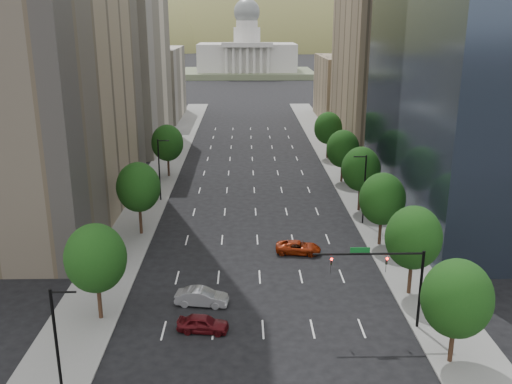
{
  "coord_description": "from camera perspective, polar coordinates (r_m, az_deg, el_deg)",
  "views": [
    {
      "loc": [
        -1.46,
        -11.25,
        24.88
      ],
      "look_at": [
        -0.3,
        43.21,
        8.0
      ],
      "focal_mm": 39.14,
      "sensor_mm": 36.0,
      "label": 1
    }
  ],
  "objects": [
    {
      "name": "streetlight_ls",
      "position": [
        39.0,
        -19.58,
        -14.8
      ],
      "size": [
        1.7,
        0.2,
        9.0
      ],
      "color": "black",
      "rests_on": "ground"
    },
    {
      "name": "tree_right_3",
      "position": [
        75.34,
        10.67,
        2.32
      ],
      "size": [
        5.2,
        5.2,
        8.89
      ],
      "color": "#382316",
      "rests_on": "ground"
    },
    {
      "name": "capitol",
      "position": [
        261.47,
        -0.92,
        13.64
      ],
      "size": [
        60.0,
        40.0,
        35.2
      ],
      "color": "#596647",
      "rests_on": "ground"
    },
    {
      "name": "tree_left_0",
      "position": [
        48.93,
        -16.07,
        -6.52
      ],
      "size": [
        5.2,
        5.2,
        8.75
      ],
      "color": "#382316",
      "rests_on": "ground"
    },
    {
      "name": "sidewalk_right",
      "position": [
        77.33,
        11.53,
        -1.85
      ],
      "size": [
        6.0,
        200.0,
        0.15
      ],
      "primitive_type": "cube",
      "color": "slate",
      "rests_on": "ground"
    },
    {
      "name": "tree_right_2",
      "position": [
        64.2,
        12.78,
        -0.7
      ],
      "size": [
        5.2,
        5.2,
        8.61
      ],
      "color": "#382316",
      "rests_on": "ground"
    },
    {
      "name": "streetlight_rn",
      "position": [
        70.8,
        10.98,
        0.45
      ],
      "size": [
        1.7,
        0.2,
        9.0
      ],
      "color": "black",
      "rests_on": "ground"
    },
    {
      "name": "tree_right_4",
      "position": [
        88.79,
        8.87,
        4.38
      ],
      "size": [
        5.2,
        5.2,
        8.46
      ],
      "color": "#382316",
      "rests_on": "ground"
    },
    {
      "name": "car_maroon",
      "position": [
        47.78,
        -5.44,
        -13.23
      ],
      "size": [
        4.49,
        2.28,
        1.46
      ],
      "primitive_type": "imported",
      "rotation": [
        0.0,
        0.0,
        1.44
      ],
      "color": "#4C0C11",
      "rests_on": "ground"
    },
    {
      "name": "tree_left_2",
      "position": [
        92.15,
        -9.05,
        4.97
      ],
      "size": [
        5.2,
        5.2,
        8.68
      ],
      "color": "#382316",
      "rests_on": "ground"
    },
    {
      "name": "traffic_signal",
      "position": [
        47.26,
        13.73,
        -7.96
      ],
      "size": [
        9.12,
        0.4,
        7.38
      ],
      "color": "black",
      "rests_on": "ground"
    },
    {
      "name": "sidewalk_left",
      "position": [
        76.74,
        -11.7,
        -2.01
      ],
      "size": [
        6.0,
        200.0,
        0.15
      ],
      "primitive_type": "cube",
      "color": "slate",
      "rests_on": "ground"
    },
    {
      "name": "midrise_cream_left",
      "position": [
        116.88,
        -13.19,
        13.16
      ],
      "size": [
        14.0,
        30.0,
        35.0
      ],
      "primitive_type": "cube",
      "color": "beige",
      "rests_on": "ground"
    },
    {
      "name": "tree_left_1",
      "position": [
        67.2,
        -11.92,
        0.48
      ],
      "size": [
        5.2,
        5.2,
        8.97
      ],
      "color": "#382316",
      "rests_on": "ground"
    },
    {
      "name": "foothills",
      "position": [
        614.91,
        2.2,
        11.35
      ],
      "size": [
        720.0,
        413.0,
        263.0
      ],
      "color": "olive",
      "rests_on": "ground"
    },
    {
      "name": "filler_right",
      "position": [
        147.63,
        9.27,
        10.43
      ],
      "size": [
        14.0,
        26.0,
        16.0
      ],
      "primitive_type": "cube",
      "color": "#8C7759",
      "rests_on": "ground"
    },
    {
      "name": "streetlight_ln",
      "position": [
        79.74,
        -9.82,
        2.41
      ],
      "size": [
        1.7,
        0.2,
        9.0
      ],
      "color": "black",
      "rests_on": "ground"
    },
    {
      "name": "tree_right_1",
      "position": [
        53.27,
        15.79,
        -4.52
      ],
      "size": [
        5.2,
        5.2,
        8.75
      ],
      "color": "#382316",
      "rests_on": "ground"
    },
    {
      "name": "car_silver",
      "position": [
        51.73,
        -5.56,
        -10.63
      ],
      "size": [
        4.98,
        2.31,
        1.58
      ],
      "primitive_type": "imported",
      "rotation": [
        0.0,
        0.0,
        1.43
      ],
      "color": "#9B9CA0",
      "rests_on": "ground"
    },
    {
      "name": "filler_left",
      "position": [
        149.96,
        -10.43,
        10.86
      ],
      "size": [
        14.0,
        26.0,
        18.0
      ],
      "primitive_type": "cube",
      "color": "beige",
      "rests_on": "ground"
    },
    {
      "name": "tree_right_0",
      "position": [
        43.97,
        19.84,
        -10.21
      ],
      "size": [
        5.2,
        5.2,
        8.39
      ],
      "color": "#382316",
      "rests_on": "ground"
    },
    {
      "name": "car_red_far",
      "position": [
        62.35,
        4.34,
        -5.66
      ],
      "size": [
        5.27,
        2.97,
        1.39
      ],
      "primitive_type": "imported",
      "rotation": [
        0.0,
        0.0,
        1.43
      ],
      "color": "maroon",
      "rests_on": "ground"
    },
    {
      "name": "parking_tan_right",
      "position": [
        114.78,
        12.39,
        11.89
      ],
      "size": [
        14.0,
        30.0,
        30.0
      ],
      "primitive_type": "cube",
      "color": "#8C7759",
      "rests_on": "ground"
    },
    {
      "name": "tree_right_5",
      "position": [
        104.2,
        7.38,
        6.49
      ],
      "size": [
        5.2,
        5.2,
        8.75
      ],
      "color": "#382316",
      "rests_on": "ground"
    }
  ]
}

